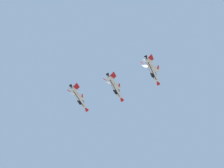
% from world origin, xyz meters
% --- Properties ---
extents(fighter_jet_lead, '(8.14, 15.97, 6.96)m').
position_xyz_m(fighter_jet_lead, '(-47.77, 95.10, 119.56)').
color(fighter_jet_lead, white).
extents(fighter_jet_left_wing, '(7.72, 15.97, 7.39)m').
position_xyz_m(fighter_jet_left_wing, '(-31.04, 94.31, 119.43)').
color(fighter_jet_left_wing, white).
extents(fighter_jet_right_wing, '(7.97, 15.97, 7.14)m').
position_xyz_m(fighter_jet_right_wing, '(-14.21, 92.91, 122.38)').
color(fighter_jet_right_wing, white).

